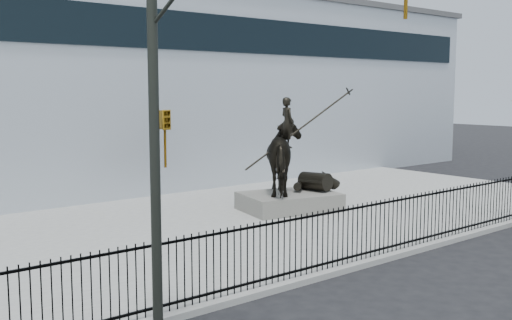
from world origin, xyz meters
TOP-DOWN VIEW (x-y plane):
  - ground at (0.00, 0.00)m, footprint 120.00×120.00m
  - plaza at (0.00, 7.00)m, footprint 30.00×12.00m
  - building at (0.00, 20.00)m, footprint 44.00×14.00m
  - picket_fence at (0.00, 1.25)m, footprint 22.10×0.10m
  - statue_plinth at (2.53, 7.23)m, footprint 3.81×3.02m
  - equestrian_statue at (2.59, 7.21)m, footprint 4.24×3.12m
  - traffic_signal_left at (-6.75, -0.62)m, footprint 1.52×4.84m

SIDE VIEW (x-z plane):
  - ground at x=0.00m, z-range 0.00..0.00m
  - plaza at x=0.00m, z-range 0.00..0.15m
  - statue_plinth at x=2.53m, z-range 0.15..0.78m
  - picket_fence at x=0.00m, z-range 0.15..1.65m
  - equestrian_statue at x=2.59m, z-range 0.28..3.95m
  - traffic_signal_left at x=-6.75m, z-range 0.53..7.53m
  - building at x=0.00m, z-range 0.00..9.00m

